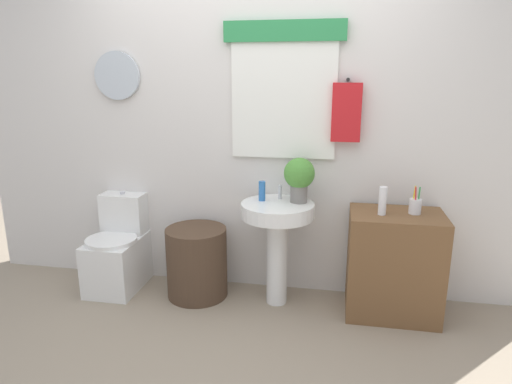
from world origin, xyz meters
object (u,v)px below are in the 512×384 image
Objects in this scene: soap_bottle at (262,191)px; toothbrush_cup at (415,206)px; laundry_hamper at (197,262)px; lotion_bottle at (383,201)px; wooden_cabinet at (394,264)px; pedestal_sink at (277,229)px; toilet at (118,252)px; potted_plant at (299,176)px.

toothbrush_cup is (1.04, -0.03, -0.05)m from soap_bottle.
laundry_hamper is 2.81× the size of lotion_bottle.
wooden_cabinet is 1.04m from soap_bottle.
soap_bottle reaches higher than pedestal_sink.
potted_plant reaches higher than toilet.
lotion_bottle is (1.95, -0.07, 0.54)m from toilet.
toothbrush_cup reaches higher than wooden_cabinet.
soap_bottle is (0.48, 0.05, 0.56)m from laundry_hamper.
lotion_bottle is at bearing -3.27° from pedestal_sink.
pedestal_sink is 1.04× the size of wooden_cabinet.
pedestal_sink reaches higher than laundry_hamper.
pedestal_sink is at bearing -22.62° from soap_bottle.
pedestal_sink reaches higher than wooden_cabinet.
pedestal_sink is 2.40× the size of potted_plant.
toothbrush_cup reaches higher than toilet.
toothbrush_cup is at bearing -1.66° from soap_bottle.
laundry_hamper is at bearing -180.00° from pedestal_sink.
toilet is at bearing 179.12° from wooden_cabinet.
wooden_cabinet is at bearing -169.56° from toothbrush_cup.
lotion_bottle is at bearing -164.52° from toothbrush_cup.
lotion_bottle reaches higher than toothbrush_cup.
wooden_cabinet reaches higher than laundry_hamper.
wooden_cabinet is at bearing 0.00° from laundry_hamper.
potted_plant is 1.70× the size of toothbrush_cup.
pedestal_sink is 5.38× the size of soap_bottle.
soap_bottle is (1.13, 0.02, 0.54)m from toilet.
toothbrush_cup reaches higher than pedestal_sink.
toilet is at bearing -178.83° from potted_plant.
wooden_cabinet is (1.41, 0.00, 0.10)m from laundry_hamper.
potted_plant is 1.67× the size of lotion_bottle.
laundry_hamper is 3.76× the size of soap_bottle.
wooden_cabinet is 2.31× the size of potted_plant.
pedestal_sink is (0.60, 0.00, 0.31)m from laundry_hamper.
wooden_cabinet is at bearing -3.09° from soap_bottle.
pedestal_sink is (1.25, -0.03, 0.29)m from toilet.
pedestal_sink is at bearing -1.45° from toilet.
toothbrush_cup is (1.52, 0.02, 0.52)m from laundry_hamper.
lotion_bottle reaches higher than toilet.
wooden_cabinet is at bearing -0.88° from toilet.
wooden_cabinet is at bearing 20.29° from lotion_bottle.
toilet is 1.28m from pedestal_sink.
toothbrush_cup reaches higher than soap_bottle.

